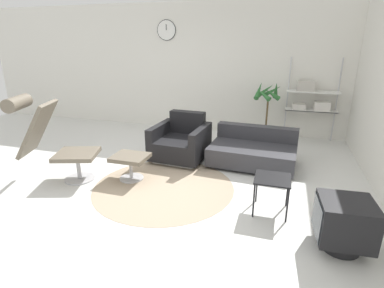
{
  "coord_description": "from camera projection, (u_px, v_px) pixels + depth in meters",
  "views": [
    {
      "loc": [
        1.58,
        -3.87,
        1.97
      ],
      "look_at": [
        0.36,
        0.1,
        0.55
      ],
      "focal_mm": 28.0,
      "sensor_mm": 36.0,
      "label": 1
    }
  ],
  "objects": [
    {
      "name": "ground_plane",
      "position": [
        168.0,
        178.0,
        4.57
      ],
      "size": [
        12.0,
        12.0,
        0.0
      ],
      "primitive_type": "plane",
      "color": "silver"
    },
    {
      "name": "potted_plant",
      "position": [
        266.0,
        114.0,
        6.13
      ],
      "size": [
        0.54,
        0.56,
        1.26
      ],
      "color": "silver",
      "rests_on": "ground_plane"
    },
    {
      "name": "crt_television",
      "position": [
        344.0,
        223.0,
        2.92
      ],
      "size": [
        0.54,
        0.52,
        0.53
      ],
      "rotation": [
        0.0,
        0.0,
        1.64
      ],
      "color": "black",
      "rests_on": "ground_plane"
    },
    {
      "name": "ottoman",
      "position": [
        130.0,
        161.0,
        4.45
      ],
      "size": [
        0.51,
        0.44,
        0.38
      ],
      "color": "#BCBCC1",
      "rests_on": "ground_plane"
    },
    {
      "name": "side_table",
      "position": [
        272.0,
        182.0,
        3.55
      ],
      "size": [
        0.42,
        0.42,
        0.45
      ],
      "color": "black",
      "rests_on": "ground_plane"
    },
    {
      "name": "wall_back",
      "position": [
        212.0,
        69.0,
        6.65
      ],
      "size": [
        12.0,
        0.09,
        2.8
      ],
      "color": "silver",
      "rests_on": "ground_plane"
    },
    {
      "name": "couch_low",
      "position": [
        253.0,
        152.0,
        5.03
      ],
      "size": [
        1.44,
        1.01,
        0.59
      ],
      "rotation": [
        0.0,
        0.0,
        3.08
      ],
      "color": "black",
      "rests_on": "ground_plane"
    },
    {
      "name": "round_rug",
      "position": [
        164.0,
        187.0,
        4.28
      ],
      "size": [
        2.0,
        2.0,
        0.01
      ],
      "color": "tan",
      "rests_on": "ground_plane"
    },
    {
      "name": "lounge_chair",
      "position": [
        47.0,
        133.0,
        4.29
      ],
      "size": [
        1.21,
        0.84,
        1.26
      ],
      "rotation": [
        0.0,
        0.0,
        -1.25
      ],
      "color": "#BCBCC1",
      "rests_on": "ground_plane"
    },
    {
      "name": "shelf_unit",
      "position": [
        310.0,
        100.0,
        6.03
      ],
      "size": [
        1.01,
        0.28,
        1.69
      ],
      "color": "#BCBCC1",
      "rests_on": "ground_plane"
    },
    {
      "name": "armchair_red",
      "position": [
        181.0,
        143.0,
        5.27
      ],
      "size": [
        0.93,
        0.96,
        0.78
      ],
      "rotation": [
        0.0,
        0.0,
        3.08
      ],
      "color": "silver",
      "rests_on": "ground_plane"
    }
  ]
}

